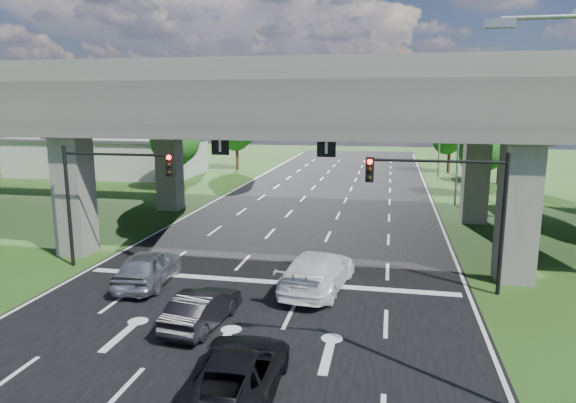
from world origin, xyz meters
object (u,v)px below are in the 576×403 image
(streetlight_beyond, at_px, (437,123))
(car_dark, at_px, (202,308))
(signal_right, at_px, (450,195))
(signal_left, at_px, (107,184))
(car_silver, at_px, (148,267))
(car_trailing, at_px, (237,373))
(car_white, at_px, (318,271))
(streetlight_far, at_px, (454,131))

(streetlight_beyond, relative_size, car_dark, 2.47)
(signal_right, height_order, streetlight_beyond, streetlight_beyond)
(signal_right, xyz_separation_m, streetlight_beyond, (2.27, 36.06, 1.66))
(signal_left, bearing_deg, streetlight_beyond, 63.57)
(car_silver, bearing_deg, car_trailing, 124.58)
(car_dark, distance_m, car_white, 5.73)
(streetlight_far, bearing_deg, car_trailing, -106.26)
(signal_left, relative_size, streetlight_beyond, 0.60)
(signal_left, bearing_deg, streetlight_far, 48.22)
(signal_left, height_order, car_silver, signal_left)
(car_silver, bearing_deg, signal_right, -177.05)
(signal_right, distance_m, car_dark, 11.02)
(signal_left, xyz_separation_m, car_dark, (6.72, -5.43, -3.49))
(streetlight_far, height_order, car_silver, streetlight_far)
(car_silver, height_order, car_dark, car_silver)
(streetlight_far, relative_size, car_white, 1.75)
(car_dark, height_order, car_trailing, car_trailing)
(car_silver, xyz_separation_m, car_trailing, (6.44, -7.75, -0.09))
(streetlight_far, bearing_deg, car_silver, -124.58)
(signal_right, bearing_deg, car_trailing, -123.62)
(streetlight_beyond, bearing_deg, car_silver, -111.71)
(signal_right, xyz_separation_m, car_silver, (-12.81, -1.82, -3.37))
(streetlight_far, bearing_deg, signal_right, -96.47)
(streetlight_beyond, distance_m, car_dark, 43.28)
(car_silver, height_order, car_white, car_white)
(signal_left, relative_size, car_white, 1.05)
(car_dark, bearing_deg, signal_right, -142.30)
(streetlight_far, height_order, car_dark, streetlight_far)
(car_white, height_order, car_trailing, car_white)
(streetlight_beyond, bearing_deg, signal_right, -93.61)
(car_dark, bearing_deg, car_silver, -36.53)
(signal_left, relative_size, car_trailing, 1.19)
(streetlight_far, distance_m, car_trailing, 31.29)
(signal_left, height_order, car_white, signal_left)
(streetlight_far, distance_m, car_dark, 28.32)
(car_silver, bearing_deg, streetlight_far, -129.73)
(signal_left, bearing_deg, car_dark, -38.96)
(streetlight_beyond, xyz_separation_m, car_trailing, (-8.64, -45.63, -5.12))
(signal_left, height_order, car_trailing, signal_left)
(signal_right, xyz_separation_m, car_trailing, (-6.37, -9.58, -3.46))
(signal_left, bearing_deg, signal_right, 0.00)
(streetlight_far, xyz_separation_m, car_trailing, (-8.64, -29.63, -5.12))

